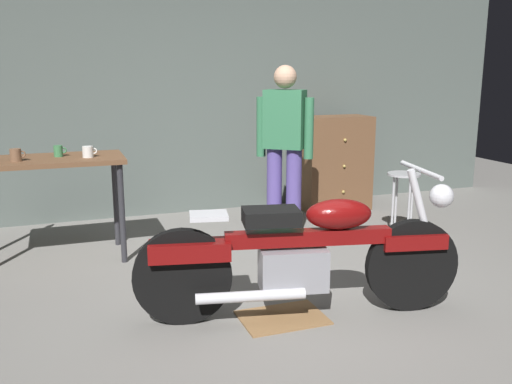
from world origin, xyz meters
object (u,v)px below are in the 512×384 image
shop_stool (403,187)px  mug_brown_stoneware (16,155)px  motorcycle (303,252)px  person_standing (284,144)px  mug_white_ceramic (88,152)px  mug_green_speckled (59,151)px  wooden_dresser (335,163)px

shop_stool → mug_brown_stoneware: bearing=174.7°
motorcycle → person_standing: person_standing is taller
person_standing → mug_white_ceramic: (-1.83, -0.09, 0.02)m
motorcycle → shop_stool: (1.69, 1.33, 0.05)m
mug_white_ceramic → mug_green_speckled: 0.27m
mug_brown_stoneware → mug_white_ceramic: bearing=2.1°
shop_stool → mug_white_ceramic: (-2.92, 0.34, 0.45)m
wooden_dresser → mug_white_ceramic: size_ratio=9.02×
wooden_dresser → mug_brown_stoneware: (-3.38, -0.92, 0.40)m
mug_green_speckled → person_standing: bearing=-1.0°
shop_stool → wooden_dresser: wooden_dresser is taller
mug_white_ceramic → motorcycle: bearing=-53.7°
motorcycle → mug_green_speckled: (-1.47, 1.80, 0.50)m
wooden_dresser → mug_green_speckled: size_ratio=10.33×
motorcycle → mug_brown_stoneware: 2.50m
person_standing → shop_stool: 1.25m
wooden_dresser → mug_white_ceramic: 2.99m
mug_green_speckled → mug_brown_stoneware: size_ratio=0.88×
person_standing → wooden_dresser: (0.99, 0.81, -0.38)m
mug_green_speckled → motorcycle: bearing=-50.8°
person_standing → shop_stool: person_standing is taller
shop_stool → wooden_dresser: bearing=94.5°
wooden_dresser → mug_green_speckled: wooden_dresser is taller
person_standing → mug_white_ceramic: size_ratio=13.69×
wooden_dresser → motorcycle: bearing=-121.6°
shop_stool → wooden_dresser: 1.25m
mug_brown_stoneware → shop_stool: bearing=-5.3°
motorcycle → shop_stool: size_ratio=3.37×
mug_green_speckled → mug_brown_stoneware: (-0.33, -0.14, 0.00)m
person_standing → wooden_dresser: bearing=-101.6°
person_standing → mug_brown_stoneware: person_standing is taller
motorcycle → mug_green_speckled: size_ratio=20.25×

